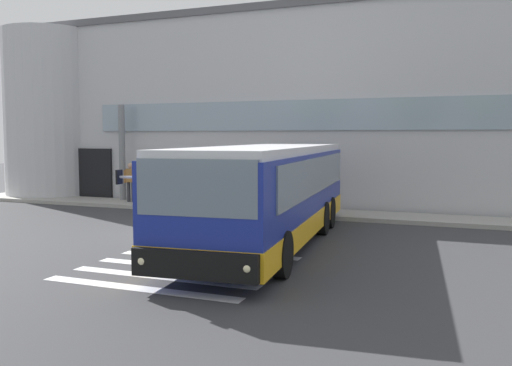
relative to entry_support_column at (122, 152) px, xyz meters
The scene contains 9 objects.
ground_plane 8.67m from the entry_support_column, 40.18° to the right, with size 80.00×90.00×0.02m, color #353538.
bay_paint_stripes 12.95m from the entry_support_column, 48.83° to the right, with size 4.40×3.96×0.01m.
terminal_building 8.67m from the entry_support_column, 47.67° to the left, with size 25.37×13.80×8.33m.
boarding_curb 6.78m from the entry_support_column, ahead, with size 27.57×2.00×0.15m, color #9E9B93.
entry_support_column is the anchor object (origin of this frame).
bus_main_foreground 11.33m from the entry_support_column, 34.81° to the right, with size 3.51×10.64×2.70m.
passenger_near_column 1.52m from the entry_support_column, 34.71° to the right, with size 0.56×0.33×1.68m.
passenger_by_doorway 2.42m from the entry_support_column, 15.66° to the right, with size 0.59×0.23×1.68m.
passenger_at_curb_edge 2.55m from the entry_support_column, ahead, with size 0.52×0.51×1.68m.
Camera 1 is at (7.91, -14.78, 2.95)m, focal length 37.99 mm.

